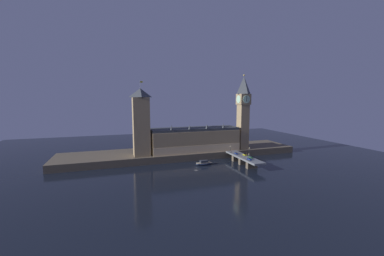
% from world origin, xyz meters
% --- Properties ---
extents(ground_plane, '(400.00, 400.00, 0.00)m').
position_xyz_m(ground_plane, '(0.00, 0.00, 0.00)').
color(ground_plane, black).
extents(embankment, '(220.00, 42.00, 6.05)m').
position_xyz_m(embankment, '(0.00, 39.00, 3.03)').
color(embankment, brown).
rests_on(embankment, ground_plane).
extents(parliament_hall, '(80.92, 22.81, 25.65)m').
position_xyz_m(parliament_hall, '(9.99, 31.74, 16.71)').
color(parliament_hall, '#9E845B').
rests_on(parliament_hall, embankment).
extents(clock_tower, '(11.00, 11.11, 70.45)m').
position_xyz_m(clock_tower, '(56.64, 25.95, 43.36)').
color(clock_tower, '#9E845B').
rests_on(clock_tower, embankment).
extents(victoria_tower, '(13.58, 13.58, 62.46)m').
position_xyz_m(victoria_tower, '(-38.86, 28.16, 34.41)').
color(victoria_tower, '#9E845B').
rests_on(victoria_tower, embankment).
extents(bridge, '(10.20, 46.00, 6.79)m').
position_xyz_m(bridge, '(40.21, -5.00, 4.71)').
color(bridge, slate).
rests_on(bridge, ground_plane).
extents(car_northbound_lead, '(1.91, 4.06, 1.34)m').
position_xyz_m(car_northbound_lead, '(37.96, 4.15, 7.41)').
color(car_northbound_lead, navy).
rests_on(car_northbound_lead, bridge).
extents(car_northbound_trail, '(1.84, 4.48, 1.55)m').
position_xyz_m(car_northbound_trail, '(37.96, -16.46, 7.51)').
color(car_northbound_trail, navy).
rests_on(car_northbound_trail, bridge).
extents(car_southbound_lead, '(1.95, 4.78, 1.43)m').
position_xyz_m(car_southbound_lead, '(42.45, -11.19, 7.46)').
color(car_southbound_lead, '#235633').
rests_on(car_southbound_lead, bridge).
extents(car_southbound_trail, '(2.07, 3.84, 1.35)m').
position_xyz_m(car_southbound_trail, '(42.45, -2.55, 7.42)').
color(car_southbound_trail, yellow).
rests_on(car_southbound_trail, bridge).
extents(pedestrian_near_rail, '(0.38, 0.38, 1.84)m').
position_xyz_m(pedestrian_near_rail, '(35.72, -15.30, 7.77)').
color(pedestrian_near_rail, black).
rests_on(pedestrian_near_rail, bridge).
extents(pedestrian_mid_walk, '(0.38, 0.38, 1.79)m').
position_xyz_m(pedestrian_mid_walk, '(44.69, -1.25, 7.74)').
color(pedestrian_mid_walk, black).
rests_on(pedestrian_mid_walk, bridge).
extents(pedestrian_far_rail, '(0.38, 0.38, 1.71)m').
position_xyz_m(pedestrian_far_rail, '(35.72, 8.69, 7.69)').
color(pedestrian_far_rail, black).
rests_on(pedestrian_far_rail, bridge).
extents(street_lamp_near, '(1.34, 0.60, 5.90)m').
position_xyz_m(street_lamp_near, '(35.32, -19.72, 10.48)').
color(street_lamp_near, '#2D3333').
rests_on(street_lamp_near, bridge).
extents(street_lamp_mid, '(1.34, 0.60, 7.01)m').
position_xyz_m(street_lamp_mid, '(45.09, -5.00, 11.17)').
color(street_lamp_mid, '#2D3333').
rests_on(street_lamp_mid, bridge).
extents(street_lamp_far, '(1.34, 0.60, 6.18)m').
position_xyz_m(street_lamp_far, '(35.32, 9.72, 10.66)').
color(street_lamp_far, '#2D3333').
rests_on(street_lamp_far, bridge).
extents(boat_upstream, '(14.58, 5.13, 3.83)m').
position_xyz_m(boat_upstream, '(8.35, 4.04, 1.40)').
color(boat_upstream, '#1E2842').
rests_on(boat_upstream, ground_plane).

